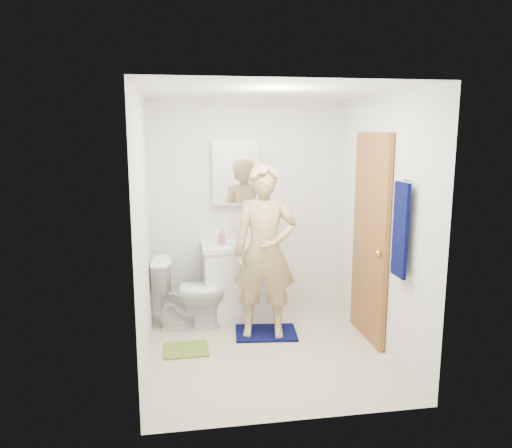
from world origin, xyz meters
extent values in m
cube|color=beige|center=(0.00, 0.00, -0.01)|extent=(2.20, 2.40, 0.02)
cube|color=white|center=(0.00, 0.00, 2.41)|extent=(2.20, 2.40, 0.02)
cube|color=silver|center=(0.00, 1.21, 1.20)|extent=(2.20, 0.02, 2.40)
cube|color=silver|center=(0.00, -1.21, 1.20)|extent=(2.20, 0.02, 2.40)
cube|color=silver|center=(-1.11, 0.00, 1.20)|extent=(0.02, 2.40, 2.40)
cube|color=silver|center=(1.11, 0.00, 1.20)|extent=(0.02, 2.40, 2.40)
cube|color=white|center=(-0.15, 0.91, 0.40)|extent=(0.75, 0.55, 0.80)
cube|color=white|center=(-0.15, 0.91, 0.83)|extent=(0.79, 0.59, 0.05)
cylinder|color=white|center=(-0.15, 0.91, 0.84)|extent=(0.40, 0.40, 0.03)
cylinder|color=silver|center=(-0.15, 1.09, 0.91)|extent=(0.03, 0.03, 0.12)
cube|color=white|center=(-0.15, 1.14, 1.60)|extent=(0.50, 0.12, 0.70)
cube|color=white|center=(-0.15, 1.08, 1.60)|extent=(0.46, 0.01, 0.66)
cube|color=#A9682E|center=(1.07, 0.15, 1.02)|extent=(0.05, 0.80, 2.05)
sphere|color=gold|center=(1.03, -0.17, 0.95)|extent=(0.07, 0.07, 0.07)
cube|color=#060B3E|center=(1.03, -0.57, 1.25)|extent=(0.03, 0.24, 0.80)
cylinder|color=silver|center=(1.07, -0.57, 1.67)|extent=(0.06, 0.02, 0.02)
imported|color=white|center=(-0.70, 0.70, 0.38)|extent=(0.78, 0.49, 0.76)
cube|color=#060B3E|center=(0.07, 0.37, 0.01)|extent=(0.67, 0.51, 0.02)
cube|color=olive|center=(-0.76, 0.10, 0.01)|extent=(0.43, 0.37, 0.02)
imported|color=#CC5F71|center=(-0.33, 0.86, 0.94)|extent=(0.08, 0.08, 0.17)
imported|color=#523A81|center=(0.15, 1.02, 0.90)|extent=(0.11, 0.11, 0.09)
imported|color=tan|center=(0.04, 0.33, 0.88)|extent=(0.70, 0.53, 1.73)
camera|label=1|loc=(-0.82, -4.40, 2.07)|focal=35.00mm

